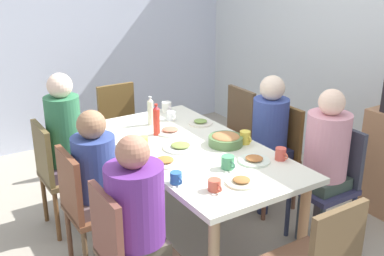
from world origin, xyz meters
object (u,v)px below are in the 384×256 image
cup_6 (176,178)px  chair_5 (125,249)px  bowl_0 (226,140)px  plate_1 (200,122)px  plate_4 (181,147)px  cup_1 (171,116)px  cup_4 (167,107)px  bottle_0 (156,120)px  bottle_1 (150,111)px  chair_4 (232,129)px  plate_3 (241,182)px  person_3 (67,140)px  plate_5 (254,160)px  cup_3 (228,162)px  plate_0 (170,131)px  chair_6 (275,151)px  dining_table (192,156)px  person_7 (325,154)px  cup_0 (245,137)px  chair_0 (121,125)px  person_5 (137,212)px  cup_7 (143,143)px  cup_2 (281,154)px  chair_3 (58,170)px  chair_1 (86,204)px  cup_5 (215,185)px  chair_7 (331,178)px  plate_2 (165,161)px  person_1 (97,176)px

cup_6 → chair_5: bearing=-69.6°
bowl_0 → plate_1: bearing=168.9°
plate_4 → cup_1: cup_1 is taller
cup_1 → cup_4: bearing=160.4°
bottle_0 → bottle_1: size_ratio=1.04×
chair_4 → plate_1: 0.62m
chair_4 → plate_3: bearing=-35.1°
person_3 → cup_1: bearing=89.2°
plate_5 → plate_3: bearing=-52.4°
cup_1 → cup_6: same height
cup_3 → bottle_0: bottle_0 is taller
chair_5 → plate_5: chair_5 is taller
plate_0 → bowl_0: bowl_0 is taller
chair_6 → plate_3: bearing=-53.4°
dining_table → plate_5: plate_5 is taller
person_7 → plate_1: bearing=-156.8°
chair_4 → plate_3: 1.60m
cup_0 → chair_4: bearing=148.8°
bottle_1 → bottle_0: bearing=-16.5°
chair_0 → bottle_0: size_ratio=3.49×
person_5 → cup_7: (-0.78, 0.44, 0.06)m
plate_4 → cup_2: cup_2 is taller
chair_3 → plate_1: chair_3 is taller
cup_4 → chair_4: bearing=71.4°
person_5 → plate_5: size_ratio=5.35×
chair_5 → cup_2: chair_5 is taller
dining_table → cup_4: size_ratio=14.94×
plate_0 → plate_5: bearing=14.5°
cup_3 → bottle_1: (-1.05, -0.03, 0.07)m
cup_1 → bottle_0: bottle_0 is taller
chair_1 → cup_3: chair_1 is taller
cup_1 → cup_7: bearing=-48.3°
cup_7 → plate_3: bearing=17.5°
person_5 → plate_3: size_ratio=5.92×
chair_3 → bowl_0: size_ratio=3.45×
chair_0 → chair_6: same height
person_5 → cup_3: person_5 is taller
plate_3 → cup_5: 0.20m
plate_5 → cup_2: cup_2 is taller
dining_table → chair_6: size_ratio=2.06×
bowl_0 → cup_3: same height
chair_7 → plate_4: bearing=-124.1°
plate_2 → cup_5: cup_5 is taller
chair_1 → cup_0: bearing=82.4°
chair_1 → plate_4: size_ratio=3.47×
plate_0 → cup_7: (0.18, -0.34, 0.03)m
dining_table → chair_3: (-0.62, -0.85, -0.15)m
chair_7 → plate_4: chair_7 is taller
person_3 → person_1: bearing=0.0°
chair_7 → plate_5: 0.69m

